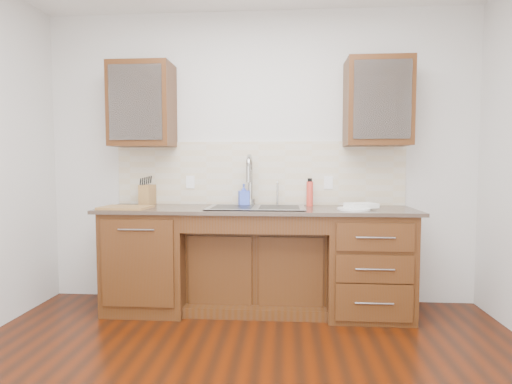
# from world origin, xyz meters

# --- Properties ---
(wall_back) EXTENTS (4.00, 0.10, 2.70)m
(wall_back) POSITION_xyz_m (0.00, 1.80, 1.35)
(wall_back) COLOR silver
(wall_back) RESTS_ON ground
(base_cabinet_left) EXTENTS (0.70, 0.62, 0.88)m
(base_cabinet_left) POSITION_xyz_m (-0.95, 1.44, 0.44)
(base_cabinet_left) COLOR #593014
(base_cabinet_left) RESTS_ON ground
(base_cabinet_center) EXTENTS (1.20, 0.44, 0.70)m
(base_cabinet_center) POSITION_xyz_m (0.00, 1.53, 0.35)
(base_cabinet_center) COLOR #593014
(base_cabinet_center) RESTS_ON ground
(base_cabinet_right) EXTENTS (0.70, 0.62, 0.88)m
(base_cabinet_right) POSITION_xyz_m (0.95, 1.44, 0.44)
(base_cabinet_right) COLOR #593014
(base_cabinet_right) RESTS_ON ground
(countertop) EXTENTS (2.70, 0.65, 0.03)m
(countertop) POSITION_xyz_m (0.00, 1.43, 0.90)
(countertop) COLOR #84705B
(countertop) RESTS_ON base_cabinet_left
(backsplash) EXTENTS (2.70, 0.02, 0.59)m
(backsplash) POSITION_xyz_m (0.00, 1.74, 1.21)
(backsplash) COLOR beige
(backsplash) RESTS_ON wall_back
(sink) EXTENTS (0.84, 0.46, 0.19)m
(sink) POSITION_xyz_m (0.00, 1.41, 0.83)
(sink) COLOR #9E9EA5
(sink) RESTS_ON countertop
(faucet) EXTENTS (0.04, 0.04, 0.40)m
(faucet) POSITION_xyz_m (-0.07, 1.64, 1.11)
(faucet) COLOR #999993
(faucet) RESTS_ON countertop
(filter_tap) EXTENTS (0.02, 0.02, 0.24)m
(filter_tap) POSITION_xyz_m (0.18, 1.65, 1.03)
(filter_tap) COLOR #999993
(filter_tap) RESTS_ON countertop
(upper_cabinet_left) EXTENTS (0.55, 0.34, 0.75)m
(upper_cabinet_left) POSITION_xyz_m (-1.05, 1.58, 1.83)
(upper_cabinet_left) COLOR #593014
(upper_cabinet_left) RESTS_ON wall_back
(upper_cabinet_right) EXTENTS (0.55, 0.34, 0.75)m
(upper_cabinet_right) POSITION_xyz_m (1.05, 1.58, 1.83)
(upper_cabinet_right) COLOR #593014
(upper_cabinet_right) RESTS_ON wall_back
(outlet_left) EXTENTS (0.08, 0.01, 0.12)m
(outlet_left) POSITION_xyz_m (-0.65, 1.73, 1.12)
(outlet_left) COLOR white
(outlet_left) RESTS_ON backsplash
(outlet_right) EXTENTS (0.08, 0.01, 0.12)m
(outlet_right) POSITION_xyz_m (0.65, 1.73, 1.12)
(outlet_right) COLOR white
(outlet_right) RESTS_ON backsplash
(soap_bottle) EXTENTS (0.11, 0.11, 0.20)m
(soap_bottle) POSITION_xyz_m (-0.13, 1.61, 1.01)
(soap_bottle) COLOR #4865F1
(soap_bottle) RESTS_ON countertop
(water_bottle) EXTENTS (0.07, 0.07, 0.22)m
(water_bottle) POSITION_xyz_m (0.47, 1.62, 1.02)
(water_bottle) COLOR red
(water_bottle) RESTS_ON countertop
(plate) EXTENTS (0.28, 0.28, 0.02)m
(plate) POSITION_xyz_m (0.82, 1.34, 0.92)
(plate) COLOR white
(plate) RESTS_ON countertop
(dish_towel) EXTENTS (0.29, 0.25, 0.04)m
(dish_towel) POSITION_xyz_m (0.89, 1.37, 0.94)
(dish_towel) COLOR silver
(dish_towel) RESTS_ON plate
(knife_block) EXTENTS (0.12, 0.18, 0.19)m
(knife_block) POSITION_xyz_m (-1.04, 1.64, 1.00)
(knife_block) COLOR olive
(knife_block) RESTS_ON countertop
(cutting_board) EXTENTS (0.43, 0.31, 0.02)m
(cutting_board) POSITION_xyz_m (-1.11, 1.30, 0.92)
(cutting_board) COLOR #A1692A
(cutting_board) RESTS_ON countertop
(cup_left_a) EXTENTS (0.14, 0.14, 0.09)m
(cup_left_a) POSITION_xyz_m (-1.15, 1.58, 1.77)
(cup_left_a) COLOR white
(cup_left_a) RESTS_ON upper_cabinet_left
(cup_left_b) EXTENTS (0.14, 0.14, 0.10)m
(cup_left_b) POSITION_xyz_m (-0.96, 1.58, 1.78)
(cup_left_b) COLOR white
(cup_left_b) RESTS_ON upper_cabinet_left
(cup_right_a) EXTENTS (0.17, 0.17, 0.10)m
(cup_right_a) POSITION_xyz_m (0.98, 1.58, 1.78)
(cup_right_a) COLOR white
(cup_right_a) RESTS_ON upper_cabinet_right
(cup_right_b) EXTENTS (0.11, 0.11, 0.09)m
(cup_right_b) POSITION_xyz_m (1.10, 1.58, 1.77)
(cup_right_b) COLOR white
(cup_right_b) RESTS_ON upper_cabinet_right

